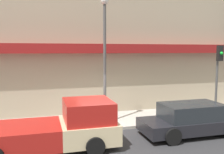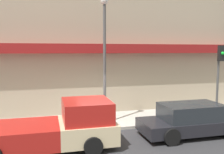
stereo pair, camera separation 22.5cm
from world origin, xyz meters
name	(u,v)px [view 2 (the right image)]	position (x,y,z in m)	size (l,w,h in m)	color
ground_plane	(106,131)	(0.00, 0.00, 0.00)	(80.00, 80.00, 0.00)	#2D2D30
sidewalk	(100,121)	(0.00, 1.45, 0.07)	(36.00, 2.90, 0.14)	#ADA89E
building	(90,33)	(0.01, 4.38, 4.71)	(19.80, 3.80, 9.43)	tan
pickup_truck	(55,128)	(-2.30, -1.40, 0.77)	(5.22, 2.32, 1.75)	beige
parked_car	(191,120)	(3.41, -1.40, 0.67)	(4.43, 1.99, 1.37)	black
fire_hydrant	(169,114)	(3.30, 0.38, 0.49)	(0.17, 0.17, 0.72)	yellow
street_lamp	(105,46)	(0.12, 0.85, 3.83)	(0.36, 0.36, 5.97)	#4C4C4C
traffic_light	(219,68)	(6.07, 0.34, 2.72)	(0.28, 0.42, 3.76)	#4C4C4C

